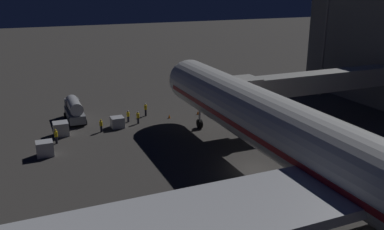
{
  "coord_description": "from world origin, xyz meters",
  "views": [
    {
      "loc": [
        20.79,
        32.31,
        18.02
      ],
      "look_at": [
        3.0,
        -9.42,
        3.5
      ],
      "focal_mm": 38.54,
      "sensor_mm": 36.0,
      "label": 1
    }
  ],
  "objects": [
    {
      "name": "ground_plane",
      "position": [
        0.0,
        0.0,
        0.0
      ],
      "size": [
        320.0,
        320.0,
        0.0
      ],
      "primitive_type": "plane",
      "color": "#383533"
    },
    {
      "name": "baggage_container_near_belt",
      "position": [
        9.79,
        -18.45,
        0.7
      ],
      "size": [
        1.64,
        1.63,
        1.4
      ],
      "primitive_type": "cube",
      "color": "#B7BABF",
      "rests_on": "ground_plane"
    },
    {
      "name": "ground_crew_under_port_wing",
      "position": [
        4.92,
        -21.74,
        1.04
      ],
      "size": [
        0.4,
        0.4,
        1.89
      ],
      "color": "black",
      "rests_on": "ground_plane"
    },
    {
      "name": "ground_crew_near_nose_gear",
      "position": [
        6.88,
        -18.84,
        0.96
      ],
      "size": [
        0.4,
        0.4,
        1.74
      ],
      "color": "black",
      "rests_on": "ground_plane"
    },
    {
      "name": "fuel_tanker",
      "position": [
        14.52,
        -23.5,
        1.65
      ],
      "size": [
        2.46,
        6.12,
        3.15
      ],
      "color": "slate",
      "rests_on": "ground_plane"
    },
    {
      "name": "jet_bridge",
      "position": [
        -12.96,
        -9.78,
        5.67
      ],
      "size": [
        24.4,
        3.4,
        7.21
      ],
      "color": "#9E9E99",
      "rests_on": "ground_plane"
    },
    {
      "name": "ground_crew_by_belt_loader",
      "position": [
        7.92,
        -20.06,
        0.91
      ],
      "size": [
        0.4,
        0.4,
        1.66
      ],
      "color": "black",
      "rests_on": "ground_plane"
    },
    {
      "name": "traffic_cone_nose_starboard",
      "position": [
        2.2,
        -19.42,
        0.28
      ],
      "size": [
        0.36,
        0.36,
        0.55
      ],
      "primitive_type": "cone",
      "color": "orange",
      "rests_on": "ground_plane"
    },
    {
      "name": "baggage_container_mid_row",
      "position": [
        19.25,
        -12.35,
        0.82
      ],
      "size": [
        1.79,
        1.51,
        1.64
      ],
      "primitive_type": "cube",
      "color": "#B7BABF",
      "rests_on": "ground_plane"
    },
    {
      "name": "ground_crew_by_tug",
      "position": [
        17.74,
        -15.59,
        1.0
      ],
      "size": [
        0.4,
        0.4,
        1.81
      ],
      "color": "black",
      "rests_on": "ground_plane"
    },
    {
      "name": "apron_floodlight_mast",
      "position": [
        -25.5,
        -21.26,
        11.01
      ],
      "size": [
        2.9,
        0.5,
        19.1
      ],
      "color": "#59595E",
      "rests_on": "ground_plane"
    },
    {
      "name": "airliner_at_gate",
      "position": [
        -0.0,
        13.15,
        5.58
      ],
      "size": [
        50.21,
        67.11,
        18.74
      ],
      "color": "silver",
      "rests_on": "ground_plane"
    },
    {
      "name": "traffic_cone_nose_port",
      "position": [
        -2.2,
        -19.42,
        0.28
      ],
      "size": [
        0.36,
        0.36,
        0.55
      ],
      "primitive_type": "cone",
      "color": "orange",
      "rests_on": "ground_plane"
    },
    {
      "name": "baggage_container_far_row",
      "position": [
        16.91,
        -18.26,
        0.85
      ],
      "size": [
        1.81,
        1.76,
        1.69
      ],
      "primitive_type": "cube",
      "color": "#B7BABF",
      "rests_on": "ground_plane"
    },
    {
      "name": "ground_crew_marshaller_fwd",
      "position": [
        12.08,
        -17.52,
        0.93
      ],
      "size": [
        0.4,
        0.4,
        1.69
      ],
      "color": "black",
      "rests_on": "ground_plane"
    }
  ]
}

